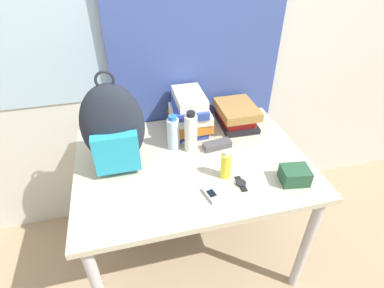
# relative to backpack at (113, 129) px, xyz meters

# --- Properties ---
(wall_back) EXTENTS (6.00, 0.06, 2.50)m
(wall_back) POSITION_rel_backpack_xyz_m (0.35, 0.44, 0.30)
(wall_back) COLOR beige
(wall_back) RESTS_ON ground_plane
(curtain_blue) EXTENTS (0.98, 0.04, 2.50)m
(curtain_blue) POSITION_rel_backpack_xyz_m (0.50, 0.39, 0.30)
(curtain_blue) COLOR #384C93
(curtain_blue) RESTS_ON ground_plane
(desk) EXTENTS (1.15, 0.84, 0.74)m
(desk) POSITION_rel_backpack_xyz_m (0.36, -0.06, -0.29)
(desk) COLOR #B7B299
(desk) RESTS_ON ground_plane
(backpack) EXTENTS (0.29, 0.20, 0.48)m
(backpack) POSITION_rel_backpack_xyz_m (0.00, 0.00, 0.00)
(backpack) COLOR #1E232D
(backpack) RESTS_ON desk
(book_stack_left) EXTENTS (0.22, 0.27, 0.23)m
(book_stack_left) POSITION_rel_backpack_xyz_m (0.41, 0.21, -0.09)
(book_stack_left) COLOR navy
(book_stack_left) RESTS_ON desk
(book_stack_center) EXTENTS (0.21, 0.26, 0.13)m
(book_stack_center) POSITION_rel_backpack_xyz_m (0.69, 0.20, -0.14)
(book_stack_center) COLOR black
(book_stack_center) RESTS_ON desk
(water_bottle) EXTENTS (0.06, 0.06, 0.19)m
(water_bottle) POSITION_rel_backpack_xyz_m (0.29, 0.07, -0.11)
(water_bottle) COLOR silver
(water_bottle) RESTS_ON desk
(sports_bottle) EXTENTS (0.07, 0.07, 0.23)m
(sports_bottle) POSITION_rel_backpack_xyz_m (0.37, 0.03, -0.10)
(sports_bottle) COLOR white
(sports_bottle) RESTS_ON desk
(sunscreen_bottle) EXTENTS (0.05, 0.05, 0.15)m
(sunscreen_bottle) POSITION_rel_backpack_xyz_m (0.48, -0.21, -0.14)
(sunscreen_bottle) COLOR yellow
(sunscreen_bottle) RESTS_ON desk
(cell_phone) EXTENTS (0.07, 0.10, 0.02)m
(cell_phone) POSITION_rel_backpack_xyz_m (0.38, -0.32, -0.20)
(cell_phone) COLOR #B7BCC6
(cell_phone) RESTS_ON desk
(sunglasses_case) EXTENTS (0.16, 0.07, 0.04)m
(sunglasses_case) POSITION_rel_backpack_xyz_m (0.51, 0.01, -0.19)
(sunglasses_case) COLOR #47474C
(sunglasses_case) RESTS_ON desk
(camera_pouch) EXTENTS (0.14, 0.12, 0.07)m
(camera_pouch) POSITION_rel_backpack_xyz_m (0.77, -0.33, -0.17)
(camera_pouch) COLOR #234C33
(camera_pouch) RESTS_ON desk
(wristwatch) EXTENTS (0.05, 0.10, 0.01)m
(wristwatch) POSITION_rel_backpack_xyz_m (0.53, -0.28, -0.20)
(wristwatch) COLOR black
(wristwatch) RESTS_ON desk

